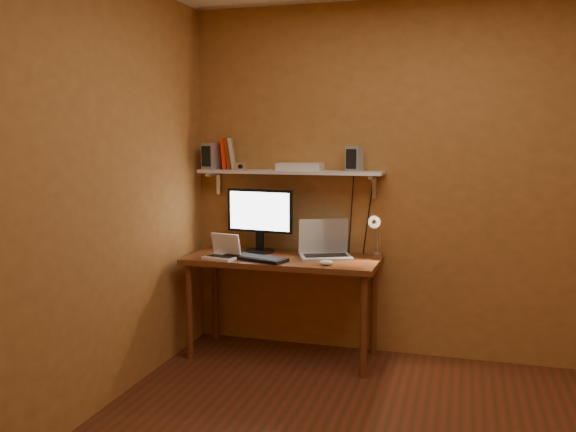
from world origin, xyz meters
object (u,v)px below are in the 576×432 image
(monitor, at_px, (260,217))
(wall_shelf, at_px, (290,172))
(router, at_px, (300,167))
(desk, at_px, (283,269))
(speaker_left, at_px, (211,156))
(desk_lamp, at_px, (376,230))
(laptop, at_px, (325,247))
(keyboard, at_px, (256,258))
(mouse, at_px, (326,263))
(speaker_right, at_px, (354,159))
(netbook, at_px, (223,251))
(shelf_camera, at_px, (241,166))

(monitor, bearing_deg, wall_shelf, 19.75)
(router, bearing_deg, desk, -110.38)
(speaker_left, bearing_deg, monitor, 10.74)
(desk_lamp, relative_size, speaker_left, 1.87)
(speaker_left, distance_m, router, 0.72)
(router, bearing_deg, laptop, -26.50)
(monitor, xyz_separation_m, laptop, (0.52, -0.05, -0.20))
(monitor, height_order, keyboard, monitor)
(monitor, xyz_separation_m, mouse, (0.59, -0.34, -0.25))
(monitor, xyz_separation_m, speaker_right, (0.71, 0.05, 0.45))
(netbook, height_order, shelf_camera, shelf_camera)
(shelf_camera, bearing_deg, speaker_right, 4.59)
(mouse, distance_m, shelf_camera, 1.02)
(monitor, distance_m, keyboard, 0.39)
(netbook, relative_size, desk_lamp, 0.70)
(keyboard, xyz_separation_m, speaker_right, (0.64, 0.34, 0.70))
(mouse, relative_size, shelf_camera, 1.07)
(speaker_left, bearing_deg, speaker_right, 18.25)
(netbook, distance_m, shelf_camera, 0.67)
(keyboard, xyz_separation_m, speaker_left, (-0.48, 0.35, 0.71))
(desk, distance_m, speaker_left, 1.05)
(laptop, height_order, netbook, laptop)
(desk, relative_size, speaker_right, 7.73)
(wall_shelf, relative_size, netbook, 5.32)
(desk, distance_m, mouse, 0.43)
(speaker_right, xyz_separation_m, shelf_camera, (-0.85, -0.07, -0.06))
(desk_lamp, height_order, shelf_camera, shelf_camera)
(wall_shelf, height_order, speaker_left, speaker_left)
(shelf_camera, bearing_deg, netbook, -96.72)
(netbook, distance_m, desk_lamp, 1.11)
(monitor, bearing_deg, mouse, -22.48)
(netbook, height_order, keyboard, netbook)
(mouse, bearing_deg, shelf_camera, 143.09)
(speaker_left, distance_m, speaker_right, 1.13)
(wall_shelf, xyz_separation_m, monitor, (-0.23, -0.05, -0.34))
(monitor, height_order, mouse, monitor)
(netbook, bearing_deg, speaker_right, 34.54)
(desk_lamp, bearing_deg, desk, -169.19)
(netbook, distance_m, mouse, 0.77)
(wall_shelf, bearing_deg, router, 8.13)
(laptop, height_order, desk_lamp, desk_lamp)
(keyboard, bearing_deg, wall_shelf, 83.71)
(desk, height_order, wall_shelf, wall_shelf)
(laptop, height_order, speaker_right, speaker_right)
(desk_lamp, distance_m, router, 0.74)
(wall_shelf, relative_size, shelf_camera, 15.24)
(wall_shelf, height_order, laptop, wall_shelf)
(wall_shelf, distance_m, keyboard, 0.70)
(desk, xyz_separation_m, laptop, (0.29, 0.10, 0.16))
(desk_lamp, bearing_deg, mouse, -132.41)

